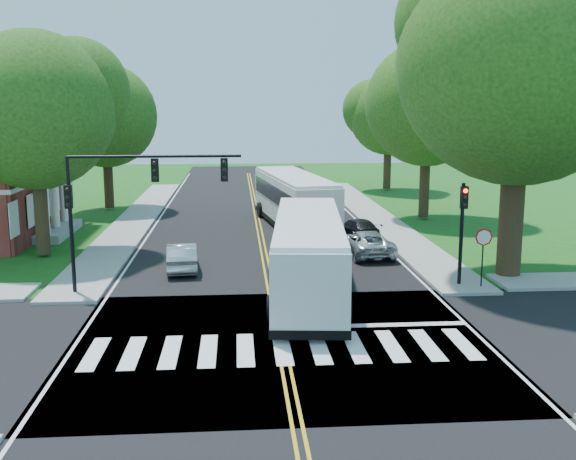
{
  "coord_description": "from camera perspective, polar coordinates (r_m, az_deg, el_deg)",
  "views": [
    {
      "loc": [
        -1.41,
        -21.23,
        7.8
      ],
      "look_at": [
        0.82,
        7.73,
        2.4
      ],
      "focal_mm": 42.0,
      "sensor_mm": 36.0,
      "label": 1
    }
  ],
  "objects": [
    {
      "name": "signal_nw",
      "position": [
        28.22,
        -13.45,
        3.28
      ],
      "size": [
        7.15,
        0.46,
        5.66
      ],
      "color": "black",
      "rests_on": "ground"
    },
    {
      "name": "tree_ne_big",
      "position": [
        31.81,
        19.1,
        13.25
      ],
      "size": [
        10.8,
        10.8,
        14.91
      ],
      "color": "#301D13",
      "rests_on": "ground"
    },
    {
      "name": "center_line",
      "position": [
        43.95,
        -2.5,
        0.32
      ],
      "size": [
        0.36,
        70.0,
        0.01
      ],
      "primitive_type": "cube",
      "color": "gold",
      "rests_on": "road"
    },
    {
      "name": "stop_sign",
      "position": [
        29.7,
        16.21,
        -1.09
      ],
      "size": [
        0.76,
        0.08,
        2.53
      ],
      "color": "black",
      "rests_on": "ground"
    },
    {
      "name": "sidewalk_ne",
      "position": [
        47.87,
        7.36,
        1.16
      ],
      "size": [
        2.6,
        40.0,
        0.15
      ],
      "primitive_type": "cube",
      "color": "gray",
      "rests_on": "ground"
    },
    {
      "name": "dark_sedan",
      "position": [
        40.12,
        5.91,
        0.14
      ],
      "size": [
        2.44,
        4.31,
        1.18
      ],
      "primitive_type": "imported",
      "rotation": [
        0.0,
        0.0,
        3.35
      ],
      "color": "black",
      "rests_on": "road"
    },
    {
      "name": "hatchback",
      "position": [
        32.55,
        -8.98,
        -2.26
      ],
      "size": [
        1.72,
        4.08,
        1.31
      ],
      "primitive_type": "imported",
      "rotation": [
        0.0,
        0.0,
        3.23
      ],
      "color": "#B9BBC1",
      "rests_on": "road"
    },
    {
      "name": "ground",
      "position": [
        22.67,
        -0.57,
        -9.6
      ],
      "size": [
        140.0,
        140.0,
        0.0
      ],
      "primitive_type": "plane",
      "color": "#184F13",
      "rests_on": "ground"
    },
    {
      "name": "tree_east_far",
      "position": [
        62.8,
        8.51,
        9.57
      ],
      "size": [
        7.2,
        7.2,
        10.34
      ],
      "color": "#301D13",
      "rests_on": "ground"
    },
    {
      "name": "cross_road",
      "position": [
        22.66,
        -0.57,
        -9.59
      ],
      "size": [
        60.0,
        12.0,
        0.01
      ],
      "primitive_type": "cube",
      "color": "black",
      "rests_on": "ground"
    },
    {
      "name": "tree_west_far",
      "position": [
        52.13,
        -15.21,
        9.29
      ],
      "size": [
        7.6,
        7.6,
        10.67
      ],
      "color": "#301D13",
      "rests_on": "ground"
    },
    {
      "name": "edge_line_e",
      "position": [
        44.69,
        6.25,
        0.44
      ],
      "size": [
        0.12,
        70.0,
        0.01
      ],
      "primitive_type": "cube",
      "color": "silver",
      "rests_on": "road"
    },
    {
      "name": "edge_line_w",
      "position": [
        44.26,
        -11.33,
        0.19
      ],
      "size": [
        0.12,
        70.0,
        0.01
      ],
      "primitive_type": "cube",
      "color": "silver",
      "rests_on": "road"
    },
    {
      "name": "bus_lead",
      "position": [
        27.99,
        1.73,
        -2.02
      ],
      "size": [
        3.92,
        12.71,
        3.24
      ],
      "rotation": [
        0.0,
        0.0,
        3.05
      ],
      "color": "silver",
      "rests_on": "road"
    },
    {
      "name": "tree_west_near",
      "position": [
        36.65,
        -20.68,
        9.44
      ],
      "size": [
        8.0,
        8.0,
        11.4
      ],
      "color": "#301D13",
      "rests_on": "ground"
    },
    {
      "name": "road",
      "position": [
        40.03,
        -2.3,
        -0.7
      ],
      "size": [
        14.0,
        96.0,
        0.01
      ],
      "primitive_type": "cube",
      "color": "black",
      "rests_on": "ground"
    },
    {
      "name": "crosswalk",
      "position": [
        22.19,
        -0.48,
        -10.0
      ],
      "size": [
        12.6,
        3.0,
        0.01
      ],
      "primitive_type": "cube",
      "color": "silver",
      "rests_on": "road"
    },
    {
      "name": "signal_ne",
      "position": [
        29.69,
        14.55,
        0.82
      ],
      "size": [
        0.3,
        0.46,
        4.4
      ],
      "color": "black",
      "rests_on": "ground"
    },
    {
      "name": "tree_east_mid",
      "position": [
        47.04,
        11.72,
        10.39
      ],
      "size": [
        8.4,
        8.4,
        11.93
      ],
      "color": "#301D13",
      "rests_on": "ground"
    },
    {
      "name": "stop_bar",
      "position": [
        24.62,
        7.41,
        -7.99
      ],
      "size": [
        6.6,
        0.4,
        0.01
      ],
      "primitive_type": "cube",
      "color": "silver",
      "rests_on": "road"
    },
    {
      "name": "suv",
      "position": [
        35.62,
        6.63,
        -1.09
      ],
      "size": [
        2.55,
        4.87,
        1.31
      ],
      "primitive_type": "imported",
      "rotation": [
        0.0,
        0.0,
        3.22
      ],
      "color": "silver",
      "rests_on": "road"
    },
    {
      "name": "sidewalk_nw",
      "position": [
        47.38,
        -12.71,
        0.89
      ],
      "size": [
        2.6,
        40.0,
        0.15
      ],
      "primitive_type": "cube",
      "color": "gray",
      "rests_on": "ground"
    },
    {
      "name": "bus_follow",
      "position": [
        43.42,
        0.49,
        2.6
      ],
      "size": [
        4.64,
        13.38,
        3.4
      ],
      "rotation": [
        0.0,
        0.0,
        3.28
      ],
      "color": "silver",
      "rests_on": "road"
    }
  ]
}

